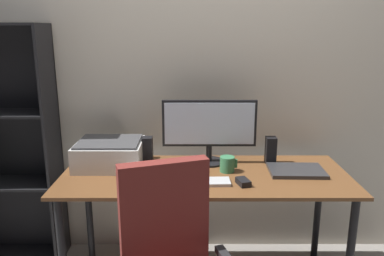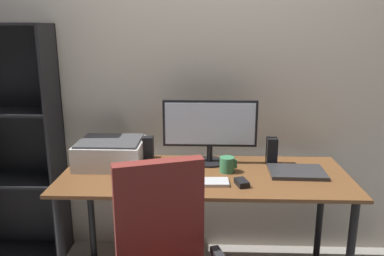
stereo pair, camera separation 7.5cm
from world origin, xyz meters
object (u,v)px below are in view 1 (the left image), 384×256
object	(u,v)px
laptop	(296,171)
bookshelf	(7,149)
desk	(205,187)
keyboard	(203,182)
mouse	(243,182)
speaker_right	(270,150)
monitor	(209,127)
printer	(110,153)
speaker_left	(147,150)
coffee_mug	(227,164)

from	to	relation	value
laptop	bookshelf	distance (m)	1.88
desk	keyboard	xyz separation A→B (m)	(-0.01, -0.15, 0.09)
mouse	speaker_right	xyz separation A→B (m)	(0.22, 0.35, 0.07)
keyboard	bookshelf	distance (m)	1.39
monitor	keyboard	size ratio (longest dim) A/B	2.01
speaker_right	printer	distance (m)	1.00
laptop	speaker_right	distance (m)	0.22
mouse	speaker_right	world-z (taller)	speaker_right
speaker_left	bookshelf	size ratio (longest dim) A/B	0.11
speaker_left	bookshelf	bearing A→B (deg)	171.26
desk	mouse	distance (m)	0.28
monitor	bookshelf	xyz separation A→B (m)	(-1.34, 0.14, -0.19)
keyboard	speaker_left	size ratio (longest dim) A/B	1.71
monitor	laptop	world-z (taller)	monitor
coffee_mug	printer	size ratio (longest dim) A/B	0.26
keyboard	mouse	distance (m)	0.22
mouse	speaker_left	size ratio (longest dim) A/B	0.56
keyboard	speaker_right	xyz separation A→B (m)	(0.43, 0.33, 0.08)
desk	keyboard	size ratio (longest dim) A/B	5.78
laptop	speaker_right	size ratio (longest dim) A/B	1.88
desk	speaker_left	distance (m)	0.44
keyboard	laptop	size ratio (longest dim) A/B	0.91
monitor	printer	world-z (taller)	monitor
desk	monitor	xyz separation A→B (m)	(0.03, 0.19, 0.32)
laptop	speaker_left	size ratio (longest dim) A/B	1.88
keyboard	mouse	xyz separation A→B (m)	(0.21, -0.02, 0.01)
desk	printer	bearing A→B (deg)	167.05
desk	mouse	bearing A→B (deg)	-39.41
mouse	coffee_mug	distance (m)	0.22
desk	bookshelf	size ratio (longest dim) A/B	1.05
keyboard	printer	distance (m)	0.64
coffee_mug	speaker_left	distance (m)	0.51
speaker_left	coffee_mug	bearing A→B (deg)	-16.83
coffee_mug	bookshelf	size ratio (longest dim) A/B	0.06
monitor	laptop	size ratio (longest dim) A/B	1.82
keyboard	speaker_left	bearing A→B (deg)	133.79
monitor	mouse	size ratio (longest dim) A/B	6.07
laptop	bookshelf	size ratio (longest dim) A/B	0.20
desk	mouse	xyz separation A→B (m)	(0.20, -0.17, 0.10)
keyboard	coffee_mug	distance (m)	0.24
speaker_left	printer	world-z (taller)	speaker_left
desk	monitor	bearing A→B (deg)	81.08
desk	coffee_mug	bearing A→B (deg)	15.38
keyboard	printer	world-z (taller)	printer
mouse	speaker_right	bearing A→B (deg)	42.05
bookshelf	coffee_mug	bearing A→B (deg)	-11.53
coffee_mug	monitor	bearing A→B (deg)	123.28
coffee_mug	laptop	size ratio (longest dim) A/B	0.32
bookshelf	mouse	bearing A→B (deg)	-18.16
coffee_mug	laptop	world-z (taller)	coffee_mug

